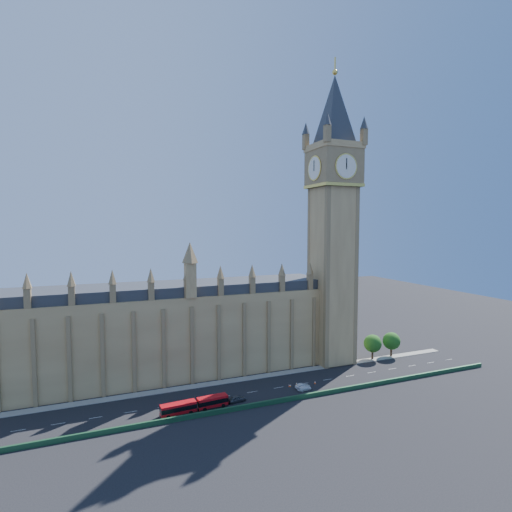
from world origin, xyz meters
name	(u,v)px	position (x,y,z in m)	size (l,w,h in m)	color
ground	(239,394)	(0.00, 0.00, 0.00)	(400.00, 400.00, 0.00)	black
palace_westminster	(134,333)	(-25.00, 22.00, 13.86)	(120.00, 20.00, 28.00)	#9C7A4B
elizabeth_tower	(333,198)	(38.00, 13.99, 54.56)	(20.59, 20.59, 105.00)	#9C7A4B
bridge_parapet	(250,406)	(0.00, -9.00, 0.60)	(160.00, 0.60, 1.20)	#1E4C2D
kerb_north	(228,381)	(0.00, 9.50, 0.08)	(160.00, 3.00, 0.16)	gray
tree_east_near	(373,343)	(52.22, 10.08, 5.64)	(6.00, 6.00, 8.50)	#382619
tree_east_far	(392,340)	(60.22, 10.08, 5.64)	(6.00, 6.00, 8.50)	#382619
red_bus	(195,405)	(-13.31, -5.50, 1.51)	(17.01, 3.79, 2.87)	#B60C12
car_grey	(237,399)	(-2.00, -4.35, 0.82)	(1.93, 4.81, 1.64)	#3C3F44
car_silver	(303,386)	(17.96, -3.06, 0.69)	(1.47, 4.22, 1.39)	#A9ACB1
car_white	(305,388)	(17.85, -4.40, 0.59)	(1.67, 4.10, 1.19)	white
cone_a	(290,386)	(15.32, -0.72, 0.32)	(0.47, 0.47, 0.66)	black
cone_b	(315,382)	(22.89, -1.39, 0.37)	(0.59, 0.59, 0.75)	black
cone_c	(289,386)	(15.03, -0.54, 0.32)	(0.46, 0.46, 0.64)	black
cone_d	(297,384)	(17.48, -0.36, 0.38)	(0.56, 0.56, 0.76)	black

